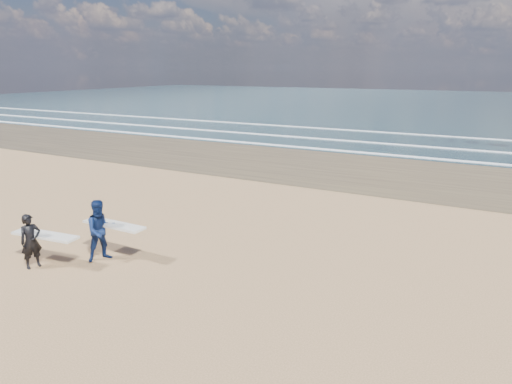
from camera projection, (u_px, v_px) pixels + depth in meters
The scene contains 2 objects.
surfer_near at pixel (33, 240), 13.59m from camera, with size 2.25×1.09×1.67m.
surfer_far at pixel (102, 230), 14.09m from camera, with size 2.20×1.20×1.94m.
Camera 1 is at (10.67, -8.65, 5.82)m, focal length 32.00 mm.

